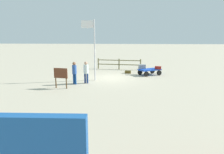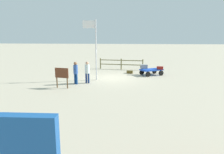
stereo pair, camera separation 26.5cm
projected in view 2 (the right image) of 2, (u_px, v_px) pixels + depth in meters
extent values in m
plane|color=#BAAF95|center=(112.00, 78.00, 18.47)|extent=(120.00, 120.00, 0.00)
cube|color=blue|center=(151.00, 70.00, 19.48)|extent=(2.24, 1.83, 0.10)
cube|color=blue|center=(143.00, 70.00, 19.11)|extent=(0.52, 0.88, 0.10)
cylinder|color=black|center=(148.00, 74.00, 18.79)|extent=(0.46, 0.32, 0.46)
cylinder|color=black|center=(142.00, 72.00, 19.74)|extent=(0.46, 0.32, 0.46)
cylinder|color=black|center=(161.00, 73.00, 19.35)|extent=(0.46, 0.32, 0.46)
cylinder|color=black|center=(154.00, 71.00, 20.29)|extent=(0.46, 0.32, 0.46)
cube|color=maroon|center=(160.00, 68.00, 19.39)|extent=(0.62, 0.46, 0.25)
cube|color=gray|center=(144.00, 67.00, 19.74)|extent=(0.68, 0.45, 0.38)
cube|color=#483C17|center=(130.00, 72.00, 20.46)|extent=(0.61, 0.46, 0.24)
cylinder|color=navy|center=(89.00, 78.00, 16.36)|extent=(0.14, 0.14, 0.77)
cylinder|color=navy|center=(86.00, 78.00, 16.44)|extent=(0.14, 0.14, 0.77)
cylinder|color=silver|center=(87.00, 69.00, 16.26)|extent=(0.46, 0.46, 0.67)
sphere|color=tan|center=(87.00, 63.00, 16.16)|extent=(0.24, 0.24, 0.24)
cylinder|color=navy|center=(77.00, 79.00, 16.02)|extent=(0.14, 0.14, 0.79)
cylinder|color=navy|center=(75.00, 79.00, 16.16)|extent=(0.14, 0.14, 0.79)
cylinder|color=#2C53A5|center=(76.00, 69.00, 15.95)|extent=(0.46, 0.46, 0.65)
sphere|color=#8E5F41|center=(75.00, 63.00, 15.86)|extent=(0.25, 0.25, 0.25)
cylinder|color=silver|center=(96.00, 50.00, 17.04)|extent=(0.10, 0.10, 4.87)
cube|color=white|center=(89.00, 24.00, 16.68)|extent=(0.97, 0.20, 0.60)
cylinder|color=#4C3319|center=(67.00, 83.00, 14.81)|extent=(0.08, 0.08, 0.72)
cylinder|color=#4C3319|center=(57.00, 83.00, 15.04)|extent=(0.08, 0.08, 0.72)
cube|color=brown|center=(62.00, 73.00, 14.78)|extent=(1.01, 0.27, 0.70)
cylinder|color=brown|center=(143.00, 65.00, 22.19)|extent=(0.12, 0.12, 1.14)
cylinder|color=brown|center=(121.00, 64.00, 22.64)|extent=(0.12, 0.12, 1.14)
cylinder|color=brown|center=(100.00, 63.00, 23.08)|extent=(0.12, 0.12, 1.14)
cube|color=brown|center=(121.00, 60.00, 22.56)|extent=(4.53, 0.63, 0.08)
cube|color=brown|center=(121.00, 65.00, 22.65)|extent=(4.53, 0.63, 0.08)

